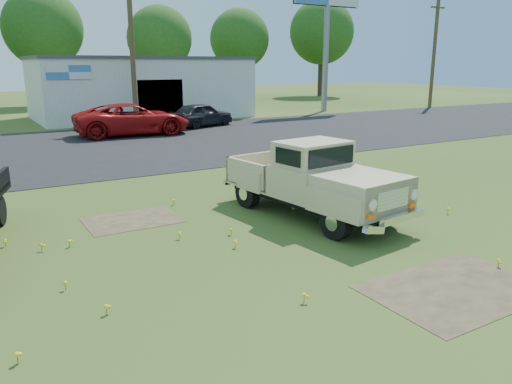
# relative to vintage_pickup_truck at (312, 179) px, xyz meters

# --- Properties ---
(ground) EXTENTS (140.00, 140.00, 0.00)m
(ground) POSITION_rel_vintage_pickup_truck_xyz_m (-1.93, -1.62, -0.93)
(ground) COLOR #334A18
(ground) RESTS_ON ground
(asphalt_lot) EXTENTS (90.00, 14.00, 0.02)m
(asphalt_lot) POSITION_rel_vintage_pickup_truck_xyz_m (-1.93, 13.38, -0.93)
(asphalt_lot) COLOR black
(asphalt_lot) RESTS_ON ground
(dirt_patch_a) EXTENTS (3.00, 2.00, 0.01)m
(dirt_patch_a) POSITION_rel_vintage_pickup_truck_xyz_m (-0.43, -4.62, -0.93)
(dirt_patch_a) COLOR #463525
(dirt_patch_a) RESTS_ON ground
(dirt_patch_b) EXTENTS (2.20, 1.60, 0.01)m
(dirt_patch_b) POSITION_rel_vintage_pickup_truck_xyz_m (-3.93, 1.88, -0.93)
(dirt_patch_b) COLOR #463525
(dirt_patch_b) RESTS_ON ground
(commercial_building) EXTENTS (14.20, 8.20, 4.15)m
(commercial_building) POSITION_rel_vintage_pickup_truck_xyz_m (4.07, 25.38, 1.17)
(commercial_building) COLOR #BABBB6
(commercial_building) RESTS_ON ground
(utility_pole_mid) EXTENTS (1.60, 0.30, 9.00)m
(utility_pole_mid) POSITION_rel_vintage_pickup_truck_xyz_m (2.07, 20.38, 3.67)
(utility_pole_mid) COLOR #4B3B22
(utility_pole_mid) RESTS_ON ground
(utility_pole_east) EXTENTS (1.60, 0.30, 9.00)m
(utility_pole_east) POSITION_rel_vintage_pickup_truck_xyz_m (28.07, 20.38, 3.67)
(utility_pole_east) COLOR #4B3B22
(utility_pole_east) RESTS_ON ground
(treeline_d) EXTENTS (6.72, 6.72, 10.00)m
(treeline_d) POSITION_rel_vintage_pickup_truck_xyz_m (0.07, 38.88, 5.68)
(treeline_d) COLOR #372919
(treeline_d) RESTS_ON ground
(treeline_e) EXTENTS (6.08, 6.08, 9.04)m
(treeline_e) POSITION_rel_vintage_pickup_truck_xyz_m (10.07, 37.38, 5.05)
(treeline_e) COLOR #372919
(treeline_e) RESTS_ON ground
(treeline_f) EXTENTS (6.40, 6.40, 9.52)m
(treeline_f) POSITION_rel_vintage_pickup_truck_xyz_m (20.07, 39.88, 5.37)
(treeline_f) COLOR #372919
(treeline_f) RESTS_ON ground
(treeline_g) EXTENTS (7.36, 7.36, 10.95)m
(treeline_g) POSITION_rel_vintage_pickup_truck_xyz_m (30.07, 38.38, 6.32)
(treeline_g) COLOR #372919
(treeline_g) RESTS_ON ground
(vintage_pickup_truck) EXTENTS (2.62, 5.35, 1.87)m
(vintage_pickup_truck) POSITION_rel_vintage_pickup_truck_xyz_m (0.00, 0.00, 0.00)
(vintage_pickup_truck) COLOR tan
(vintage_pickup_truck) RESTS_ON ground
(red_pickup) EXTENTS (6.08, 3.06, 1.65)m
(red_pickup) POSITION_rel_vintage_pickup_truck_xyz_m (0.64, 16.44, -0.11)
(red_pickup) COLOR maroon
(red_pickup) RESTS_ON ground
(dark_sedan) EXTENTS (4.49, 2.93, 1.42)m
(dark_sedan) POSITION_rel_vintage_pickup_truck_xyz_m (5.28, 17.95, -0.22)
(dark_sedan) COLOR black
(dark_sedan) RESTS_ON ground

